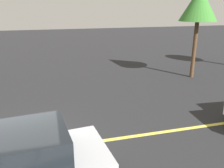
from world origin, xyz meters
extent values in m
plane|color=#262628|center=(0.00, 0.00, 0.00)|extent=(80.00, 80.00, 0.00)
cube|color=#E0D14C|center=(3.00, 0.00, 0.01)|extent=(28.00, 0.16, 0.01)
cube|color=black|center=(0.34, -1.87, 1.35)|extent=(2.29, 1.88, 0.68)
cylinder|color=black|center=(1.52, -0.79, 0.32)|extent=(0.66, 0.29, 0.64)
cylinder|color=#513823|center=(9.71, 5.80, 1.70)|extent=(0.23, 0.23, 3.40)
cone|color=#387A2D|center=(9.71, 5.80, 4.37)|extent=(2.17, 2.17, 1.93)
camera|label=1|loc=(1.16, -6.74, 4.28)|focal=38.18mm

